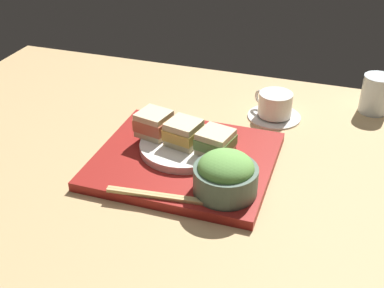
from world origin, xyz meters
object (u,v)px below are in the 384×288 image
(sandwich_near, at_px, (154,123))
(sandwich_far, at_px, (215,142))
(sandwich_plate, at_px, (184,146))
(drinking_glass, at_px, (376,94))
(chopsticks_pair, at_px, (155,195))
(coffee_cup, at_px, (275,106))
(salad_bowl, at_px, (226,175))
(sandwich_middle, at_px, (184,133))

(sandwich_near, relative_size, sandwich_far, 1.02)
(sandwich_plate, xyz_separation_m, sandwich_near, (-0.07, 0.02, 0.04))
(sandwich_plate, bearing_deg, drinking_glass, 43.03)
(chopsticks_pair, bearing_deg, coffee_cup, 70.62)
(salad_bowl, xyz_separation_m, coffee_cup, (0.03, 0.36, -0.03))
(coffee_cup, bearing_deg, sandwich_far, -106.30)
(sandwich_middle, bearing_deg, coffee_cup, 58.69)
(sandwich_middle, bearing_deg, drinking_glass, 43.03)
(sandwich_far, xyz_separation_m, chopsticks_pair, (-0.07, -0.16, -0.04))
(sandwich_near, distance_m, coffee_cup, 0.33)
(sandwich_middle, distance_m, drinking_glass, 0.53)
(sandwich_middle, bearing_deg, sandwich_plate, 90.00)
(sandwich_far, xyz_separation_m, drinking_glass, (0.31, 0.37, -0.01))
(salad_bowl, xyz_separation_m, drinking_glass, (0.26, 0.48, -0.01))
(coffee_cup, relative_size, drinking_glass, 1.36)
(sandwich_middle, xyz_separation_m, sandwich_far, (0.07, -0.02, -0.00))
(sandwich_near, xyz_separation_m, salad_bowl, (0.20, -0.13, -0.00))
(sandwich_far, xyz_separation_m, salad_bowl, (0.05, -0.10, -0.00))
(sandwich_plate, distance_m, chopsticks_pair, 0.17)
(salad_bowl, bearing_deg, coffee_cup, 85.69)
(salad_bowl, bearing_deg, drinking_glass, 61.23)
(sandwich_plate, relative_size, drinking_glass, 1.95)
(sandwich_near, height_order, salad_bowl, salad_bowl)
(salad_bowl, relative_size, chopsticks_pair, 0.65)
(sandwich_near, xyz_separation_m, sandwich_far, (0.15, -0.03, -0.00))
(sandwich_near, xyz_separation_m, drinking_glass, (0.46, 0.34, -0.02))
(sandwich_near, bearing_deg, sandwich_far, -11.52)
(sandwich_far, bearing_deg, salad_bowl, -63.81)
(salad_bowl, relative_size, coffee_cup, 0.93)
(sandwich_middle, height_order, sandwich_far, sandwich_middle)
(sandwich_plate, height_order, drinking_glass, drinking_glass)
(sandwich_near, bearing_deg, coffee_cup, 46.02)
(salad_bowl, bearing_deg, sandwich_middle, 136.84)
(chopsticks_pair, relative_size, drinking_glass, 1.93)
(sandwich_plate, bearing_deg, coffee_cup, 58.69)
(sandwich_far, bearing_deg, sandwich_middle, 168.48)
(sandwich_middle, bearing_deg, salad_bowl, -43.16)
(sandwich_far, height_order, salad_bowl, salad_bowl)
(sandwich_middle, distance_m, chopsticks_pair, 0.18)
(sandwich_near, relative_size, sandwich_middle, 1.00)
(sandwich_near, bearing_deg, chopsticks_pair, -67.90)
(sandwich_plate, bearing_deg, salad_bowl, -43.16)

